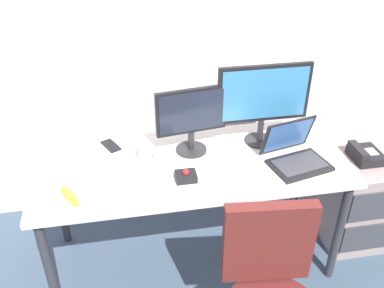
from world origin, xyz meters
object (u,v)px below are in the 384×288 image
at_px(monitor_side, 191,117).
at_px(keyboard, 115,178).
at_px(desk_phone, 365,155).
at_px(cell_phone, 111,146).
at_px(paper_notepad, 58,167).
at_px(laptop, 295,154).
at_px(trackball_mouse, 186,176).
at_px(monitor_main, 264,98).
at_px(file_cabinet, 353,196).
at_px(coffee_mug, 146,152).
at_px(banana, 70,196).

relative_size(monitor_side, keyboard, 0.97).
relative_size(desk_phone, cell_phone, 1.41).
distance_m(keyboard, paper_notepad, 0.34).
bearing_deg(paper_notepad, desk_phone, -1.25).
height_order(paper_notepad, cell_phone, paper_notepad).
relative_size(desk_phone, laptop, 0.55).
bearing_deg(trackball_mouse, desk_phone, 9.19).
relative_size(monitor_main, paper_notepad, 2.58).
bearing_deg(monitor_main, monitor_side, -176.59).
bearing_deg(laptop, monitor_side, 158.21).
height_order(file_cabinet, monitor_main, monitor_main).
height_order(monitor_side, keyboard, monitor_side).
relative_size(file_cabinet, keyboard, 1.46).
height_order(monitor_main, coffee_mug, monitor_main).
relative_size(monitor_main, trackball_mouse, 4.89).
bearing_deg(banana, trackball_mouse, 5.19).
relative_size(file_cabinet, banana, 3.21).
bearing_deg(cell_phone, laptop, -45.56).
distance_m(desk_phone, monitor_side, 1.13).
bearing_deg(trackball_mouse, paper_notepad, 161.37).
bearing_deg(monitor_main, desk_phone, -9.43).
relative_size(laptop, paper_notepad, 1.76).
xyz_separation_m(coffee_mug, banana, (-0.40, -0.27, -0.04)).
bearing_deg(file_cabinet, monitor_side, 176.47).
bearing_deg(paper_notepad, cell_phone, 30.87).
bearing_deg(paper_notepad, trackball_mouse, -18.63).
bearing_deg(monitor_main, trackball_mouse, -149.44).
bearing_deg(monitor_main, paper_notepad, -176.64).
distance_m(desk_phone, trackball_mouse, 1.17).
bearing_deg(banana, file_cabinet, 8.33).
relative_size(laptop, cell_phone, 2.58).
bearing_deg(banana, monitor_side, 25.80).
distance_m(file_cabinet, keyboard, 1.60).
bearing_deg(paper_notepad, file_cabinet, -0.73).
distance_m(monitor_side, paper_notepad, 0.78).
bearing_deg(monitor_side, keyboard, -155.37).
xyz_separation_m(monitor_main, cell_phone, (-0.88, 0.10, -0.28)).
xyz_separation_m(trackball_mouse, cell_phone, (-0.38, 0.40, -0.02)).
xyz_separation_m(desk_phone, paper_notepad, (-1.82, 0.04, 0.11)).
relative_size(file_cabinet, coffee_mug, 5.45).
xyz_separation_m(monitor_side, paper_notepad, (-0.75, -0.04, -0.22)).
distance_m(coffee_mug, banana, 0.48).
bearing_deg(cell_phone, banana, -141.25).
bearing_deg(coffee_mug, monitor_side, 12.14).
xyz_separation_m(desk_phone, monitor_main, (-0.65, 0.11, 0.39)).
height_order(keyboard, trackball_mouse, trackball_mouse).
height_order(monitor_main, keyboard, monitor_main).
height_order(monitor_side, paper_notepad, monitor_side).
relative_size(file_cabinet, monitor_side, 1.51).
height_order(monitor_main, trackball_mouse, monitor_main).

